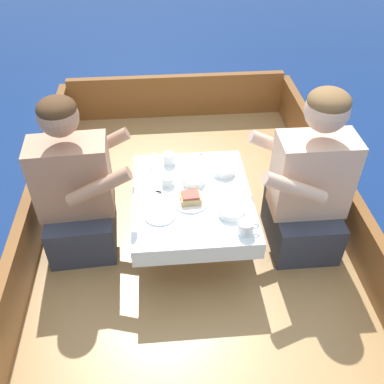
{
  "coord_description": "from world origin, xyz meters",
  "views": [
    {
      "loc": [
        -0.15,
        -1.72,
        2.13
      ],
      "look_at": [
        0.0,
        0.04,
        0.64
      ],
      "focal_mm": 40.0,
      "sensor_mm": 36.0,
      "label": 1
    }
  ],
  "objects_px": {
    "coffee_cup_port": "(168,180)",
    "coffee_cup_starboard": "(169,158)",
    "coffee_cup_center": "(246,227)",
    "sandwich": "(190,198)",
    "person_port": "(77,192)",
    "person_starboard": "(308,188)"
  },
  "relations": [
    {
      "from": "coffee_cup_port",
      "to": "coffee_cup_starboard",
      "type": "distance_m",
      "value": 0.2
    },
    {
      "from": "coffee_cup_starboard",
      "to": "coffee_cup_center",
      "type": "distance_m",
      "value": 0.7
    },
    {
      "from": "sandwich",
      "to": "coffee_cup_port",
      "type": "xyz_separation_m",
      "value": [
        -0.11,
        0.16,
        -0.0
      ]
    },
    {
      "from": "person_port",
      "to": "coffee_cup_starboard",
      "type": "height_order",
      "value": "person_port"
    },
    {
      "from": "coffee_cup_port",
      "to": "person_port",
      "type": "bearing_deg",
      "value": -174.33
    },
    {
      "from": "coffee_cup_port",
      "to": "coffee_cup_starboard",
      "type": "bearing_deg",
      "value": 85.5
    },
    {
      "from": "sandwich",
      "to": "coffee_cup_center",
      "type": "relative_size",
      "value": 1.07
    },
    {
      "from": "coffee_cup_port",
      "to": "coffee_cup_starboard",
      "type": "height_order",
      "value": "coffee_cup_starboard"
    },
    {
      "from": "coffee_cup_port",
      "to": "coffee_cup_starboard",
      "type": "xyz_separation_m",
      "value": [
        0.02,
        0.2,
        0.01
      ]
    },
    {
      "from": "coffee_cup_port",
      "to": "coffee_cup_center",
      "type": "bearing_deg",
      "value": -48.23
    },
    {
      "from": "sandwich",
      "to": "coffee_cup_center",
      "type": "distance_m",
      "value": 0.35
    },
    {
      "from": "person_starboard",
      "to": "sandwich",
      "type": "height_order",
      "value": "person_starboard"
    },
    {
      "from": "person_starboard",
      "to": "coffee_cup_starboard",
      "type": "xyz_separation_m",
      "value": [
        -0.73,
        0.36,
        -0.01
      ]
    },
    {
      "from": "person_port",
      "to": "coffee_cup_starboard",
      "type": "distance_m",
      "value": 0.57
    },
    {
      "from": "coffee_cup_port",
      "to": "coffee_cup_center",
      "type": "height_order",
      "value": "coffee_cup_center"
    },
    {
      "from": "person_port",
      "to": "coffee_cup_center",
      "type": "height_order",
      "value": "person_port"
    },
    {
      "from": "sandwich",
      "to": "person_port",
      "type": "bearing_deg",
      "value": 169.57
    },
    {
      "from": "coffee_cup_center",
      "to": "coffee_cup_starboard",
      "type": "bearing_deg",
      "value": 119.74
    },
    {
      "from": "person_port",
      "to": "person_starboard",
      "type": "xyz_separation_m",
      "value": [
        1.25,
        -0.1,
        0.03
      ]
    },
    {
      "from": "person_port",
      "to": "person_starboard",
      "type": "bearing_deg",
      "value": -7.98
    },
    {
      "from": "sandwich",
      "to": "coffee_cup_center",
      "type": "xyz_separation_m",
      "value": [
        0.25,
        -0.25,
        0.0
      ]
    },
    {
      "from": "person_starboard",
      "to": "person_port",
      "type": "bearing_deg",
      "value": -4.63
    }
  ]
}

